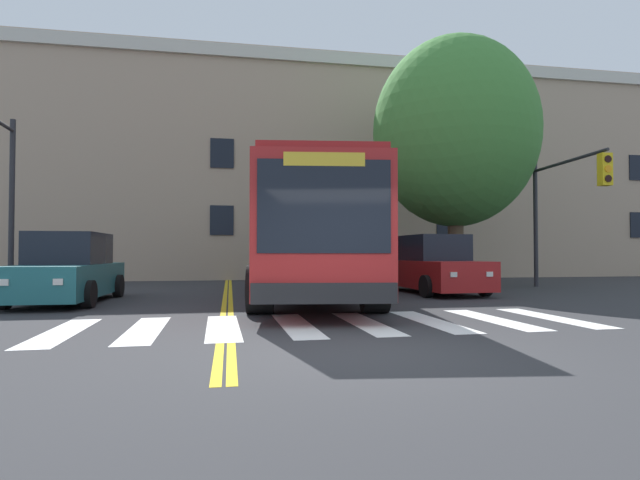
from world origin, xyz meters
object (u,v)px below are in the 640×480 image
(car_white_behind_bus, at_px, (304,257))
(traffic_light_near_corner, at_px, (563,195))
(city_bus, at_px, (311,235))
(car_red_far_lane, at_px, (434,267))
(street_tree_curbside_large, at_px, (455,132))
(car_teal_near_lane, at_px, (69,271))

(car_white_behind_bus, distance_m, traffic_light_near_corner, 10.79)
(traffic_light_near_corner, bearing_deg, city_bus, -170.50)
(car_red_far_lane, bearing_deg, city_bus, -164.93)
(street_tree_curbside_large, bearing_deg, car_teal_near_lane, -161.46)
(car_teal_near_lane, height_order, traffic_light_near_corner, traffic_light_near_corner)
(car_red_far_lane, height_order, car_white_behind_bus, car_white_behind_bus)
(car_red_far_lane, height_order, street_tree_curbside_large, street_tree_curbside_large)
(car_red_far_lane, bearing_deg, car_teal_near_lane, -173.74)
(city_bus, xyz_separation_m, car_teal_near_lane, (-6.47, -0.04, -0.98))
(car_white_behind_bus, bearing_deg, car_teal_near_lane, -132.28)
(car_teal_near_lane, distance_m, car_red_far_lane, 10.75)
(traffic_light_near_corner, bearing_deg, car_white_behind_bus, 141.15)
(city_bus, bearing_deg, car_white_behind_bus, 83.07)
(car_teal_near_lane, xyz_separation_m, traffic_light_near_corner, (15.69, 1.58, 2.52))
(city_bus, xyz_separation_m, traffic_light_near_corner, (9.22, 1.54, 1.54))
(city_bus, height_order, car_teal_near_lane, city_bus)
(car_teal_near_lane, height_order, street_tree_curbside_large, street_tree_curbside_large)
(car_teal_near_lane, distance_m, traffic_light_near_corner, 15.97)
(city_bus, bearing_deg, car_red_far_lane, 15.07)
(city_bus, distance_m, traffic_light_near_corner, 9.47)
(car_teal_near_lane, relative_size, car_white_behind_bus, 0.99)
(car_white_behind_bus, bearing_deg, city_bus, -96.93)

